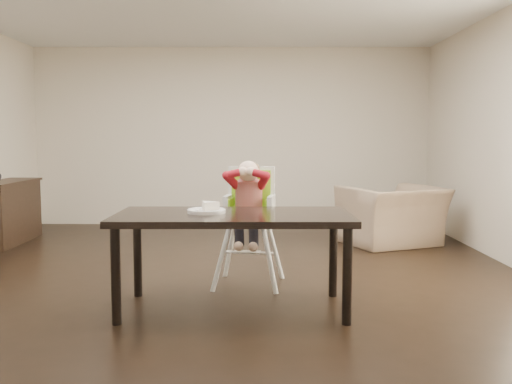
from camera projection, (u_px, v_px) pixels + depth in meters
ground at (216, 279)px, 5.36m from camera, size 7.00×7.00×0.00m
room_walls at (215, 80)px, 5.19m from camera, size 6.02×7.02×2.71m
dining_table at (233, 224)px, 4.37m from camera, size 1.80×0.90×0.75m
high_chair at (249, 197)px, 5.12m from camera, size 0.53×0.53×1.12m
plate at (207, 209)px, 4.40m from camera, size 0.36×0.36×0.08m
armchair at (392, 206)px, 7.08m from camera, size 1.31×1.10×0.98m
sideboard at (8, 212)px, 7.22m from camera, size 0.44×1.26×0.79m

